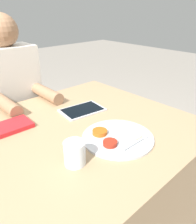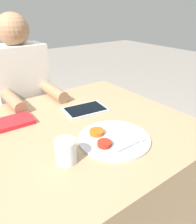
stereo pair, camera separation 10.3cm
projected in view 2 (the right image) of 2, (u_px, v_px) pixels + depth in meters
The scene contains 6 objects.
dining_table at pixel (76, 188), 1.18m from camera, with size 1.12×0.95×0.75m.
thali_tray at pixel (114, 138), 0.93m from camera, with size 0.31×0.31×0.03m.
red_notebook at pixel (13, 122), 1.05m from camera, with size 0.19×0.13×0.02m.
tablet_device at pixel (85, 109), 1.19m from camera, with size 0.24×0.18×0.01m.
person_diner at pixel (26, 112), 1.53m from camera, with size 0.33×0.46×1.24m.
drinking_glass at pixel (66, 151), 0.78m from camera, with size 0.08×0.08×0.09m.
Camera 2 is at (-0.43, -0.78, 1.27)m, focal length 35.00 mm.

